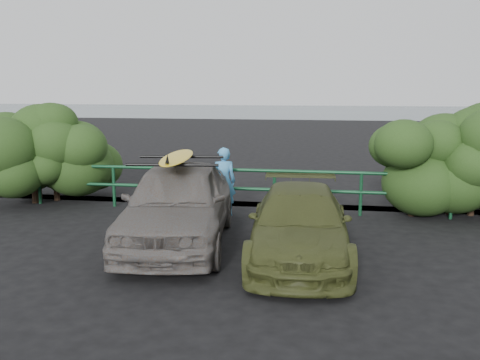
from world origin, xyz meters
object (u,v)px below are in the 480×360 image
object	(u,v)px
olive_vehicle	(300,224)
man	(223,182)
guardrail	(233,190)
surfboard	(177,157)
sedan	(178,203)

from	to	relation	value
olive_vehicle	man	xyz separation A→B (m)	(-1.90, 2.84, 0.19)
guardrail	man	distance (m)	0.56
olive_vehicle	surfboard	world-z (taller)	surfboard
sedan	surfboard	size ratio (longest dim) A/B	1.90
olive_vehicle	surfboard	size ratio (longest dim) A/B	1.73
guardrail	surfboard	size ratio (longest dim) A/B	5.77
sedan	guardrail	bearing A→B (deg)	72.25
man	surfboard	world-z (taller)	surfboard
man	sedan	bearing A→B (deg)	63.71
guardrail	man	xyz separation A→B (m)	(-0.14, -0.47, 0.28)
olive_vehicle	man	distance (m)	3.42
sedan	surfboard	distance (m)	0.88
sedan	olive_vehicle	distance (m)	2.37
sedan	olive_vehicle	size ratio (longest dim) A/B	1.10
olive_vehicle	sedan	bearing A→B (deg)	165.21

